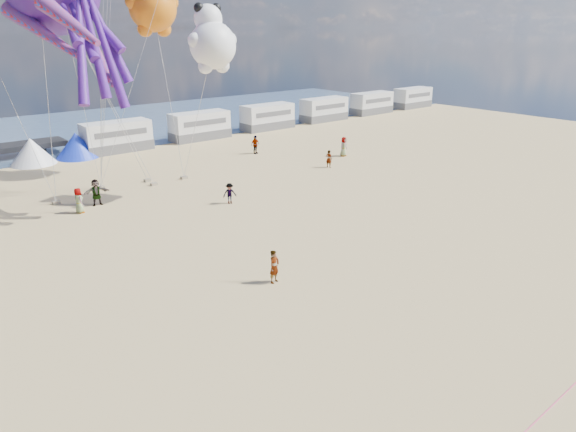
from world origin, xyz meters
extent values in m
plane|color=#D2B579|center=(0.00, 0.00, 0.00)|extent=(120.00, 120.00, 0.00)
plane|color=#3D5675|center=(0.00, 55.00, 0.02)|extent=(120.00, 120.00, 0.00)
cube|color=silver|center=(6.00, 40.00, 1.50)|extent=(6.60, 2.50, 3.00)
cube|color=silver|center=(15.50, 40.00, 1.50)|extent=(6.60, 2.50, 3.00)
cube|color=silver|center=(25.00, 40.00, 1.50)|extent=(6.60, 2.50, 3.00)
cube|color=silver|center=(34.50, 40.00, 1.50)|extent=(6.60, 2.50, 3.00)
cube|color=silver|center=(44.00, 40.00, 1.50)|extent=(6.60, 2.50, 3.00)
cube|color=silver|center=(53.50, 40.00, 1.50)|extent=(6.60, 2.50, 3.00)
cone|color=white|center=(-2.00, 40.00, 1.20)|extent=(4.00, 4.00, 2.40)
cone|color=#1933CC|center=(2.00, 40.00, 1.20)|extent=(4.00, 4.00, 2.40)
imported|color=tan|center=(0.50, 7.73, 0.84)|extent=(0.69, 0.54, 1.68)
imported|color=#7F6659|center=(21.99, 24.08, 0.93)|extent=(0.76, 0.57, 1.87)
imported|color=#7F6659|center=(5.52, 19.14, 0.74)|extent=(0.88, 0.79, 1.49)
imported|color=#7F6659|center=(16.03, 30.37, 0.91)|extent=(1.26, 0.83, 1.82)
imported|color=#7F6659|center=(-1.81, 24.83, 0.93)|extent=(1.14, 0.60, 1.86)
imported|color=#7F6659|center=(17.89, 21.89, 0.79)|extent=(0.84, 1.53, 1.57)
imported|color=#7F6659|center=(-3.31, 23.98, 0.86)|extent=(0.45, 0.65, 1.72)
cube|color=gray|center=(-3.97, 26.93, 0.11)|extent=(0.50, 0.35, 0.22)
cube|color=gray|center=(3.39, 26.73, 0.11)|extent=(0.50, 0.35, 0.22)
cube|color=gray|center=(6.15, 26.88, 0.11)|extent=(0.50, 0.35, 0.22)
cube|color=gray|center=(3.47, 28.07, 0.11)|extent=(0.50, 0.35, 0.22)
cube|color=gray|center=(-0.19, 28.46, 0.11)|extent=(0.50, 0.35, 0.22)
camera|label=1|loc=(-13.36, -9.94, 11.69)|focal=32.00mm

